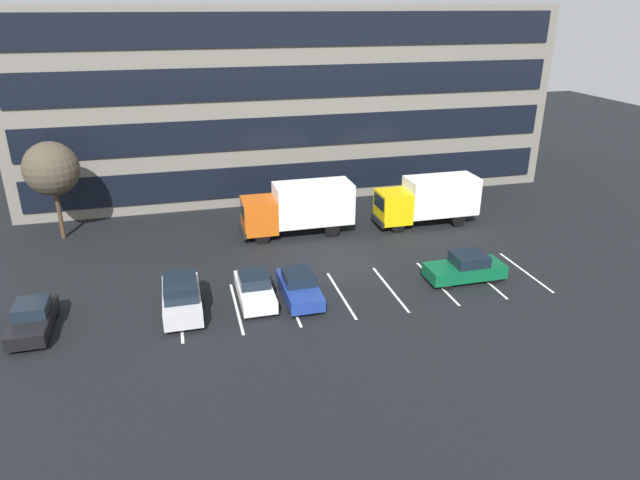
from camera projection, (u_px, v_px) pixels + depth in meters
The scene contains 11 objects.
ground_plane at pixel (348, 266), 33.84m from camera, with size 120.00×120.00×0.00m, color black.
office_building at pixel (285, 98), 47.09m from camera, with size 41.70×11.32×14.40m.
lot_markings at pixel (366, 292), 30.89m from camera, with size 19.74×5.40×0.01m.
box_truck_orange at pixel (299, 207), 37.89m from camera, with size 7.48×2.48×3.47m.
box_truck_yellow at pixel (429, 199), 39.66m from camera, with size 7.20×2.38×3.34m.
sedan_black at pixel (33, 318), 26.93m from camera, with size 1.70×4.07×1.46m.
suv_silver at pixel (182, 297), 28.37m from camera, with size 1.84×4.35×1.97m.
sedan_forest at pixel (466, 268), 31.92m from camera, with size 4.40×1.84×1.58m.
sedan_navy at pixel (299, 287), 29.91m from camera, with size 1.75×4.18×1.50m.
sedan_white at pixel (255, 289), 29.71m from camera, with size 1.72×4.11×1.47m.
bare_tree at pixel (51, 169), 36.16m from camera, with size 3.45×3.45×6.48m.
Camera 1 is at (-9.32, -29.21, 14.49)m, focal length 31.99 mm.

